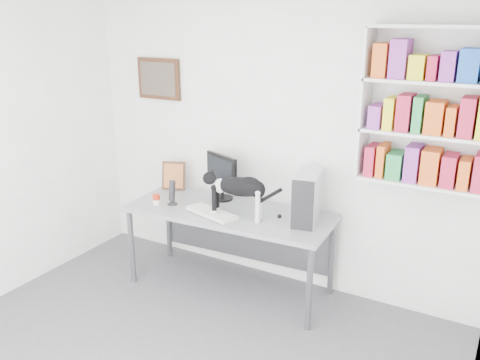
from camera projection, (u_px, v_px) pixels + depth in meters
The scene contains 11 objects.
room at pixel (130, 214), 3.16m from camera, with size 4.01×4.01×2.70m.
bookshelf at pixel (429, 108), 3.88m from camera, with size 1.03×0.28×1.24m, color silver.
wall_art at pixel (159, 79), 5.23m from camera, with size 0.52×0.04×0.42m, color #492617.
desk at pixel (229, 250), 4.83m from camera, with size 1.92×0.75×0.80m, color gray.
monitor at pixel (222, 177), 4.92m from camera, with size 0.43×0.21×0.46m, color black.
keyboard at pixel (212, 213), 4.60m from camera, with size 0.51×0.20×0.04m, color beige.
pc_tower at pixel (307, 197), 4.40m from camera, with size 0.20×0.45×0.45m, color silver.
speaker at pixel (172, 192), 4.82m from camera, with size 0.11×0.11×0.24m, color black.
leaning_print at pixel (174, 175), 5.24m from camera, with size 0.24×0.10×0.30m, color #492617.
soup_can at pixel (156, 200), 4.83m from camera, with size 0.07×0.07×0.10m, color #B2220F.
cat at pixel (239, 197), 4.46m from camera, with size 0.65×0.17×0.40m, color black, non-canonical shape.
Camera 1 is at (2.05, -2.22, 2.53)m, focal length 38.00 mm.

